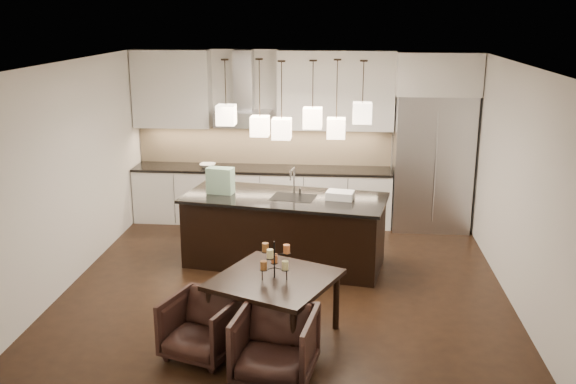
# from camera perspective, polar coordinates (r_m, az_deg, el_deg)

# --- Properties ---
(floor) EXTENTS (5.50, 5.50, 0.02)m
(floor) POSITION_cam_1_polar(r_m,az_deg,el_deg) (8.43, -0.12, -7.98)
(floor) COLOR black
(floor) RESTS_ON ground
(ceiling) EXTENTS (5.50, 5.50, 0.02)m
(ceiling) POSITION_cam_1_polar(r_m,az_deg,el_deg) (7.74, -0.13, 11.51)
(ceiling) COLOR white
(ceiling) RESTS_ON wall_back
(wall_back) EXTENTS (5.50, 0.02, 2.80)m
(wall_back) POSITION_cam_1_polar(r_m,az_deg,el_deg) (10.65, 1.22, 5.02)
(wall_back) COLOR silver
(wall_back) RESTS_ON ground
(wall_front) EXTENTS (5.50, 0.02, 2.80)m
(wall_front) POSITION_cam_1_polar(r_m,az_deg,el_deg) (5.35, -2.81, -6.00)
(wall_front) COLOR silver
(wall_front) RESTS_ON ground
(wall_left) EXTENTS (0.02, 5.50, 2.80)m
(wall_left) POSITION_cam_1_polar(r_m,az_deg,el_deg) (8.65, -18.65, 1.67)
(wall_left) COLOR silver
(wall_left) RESTS_ON ground
(wall_right) EXTENTS (0.02, 5.50, 2.80)m
(wall_right) POSITION_cam_1_polar(r_m,az_deg,el_deg) (8.20, 19.46, 0.84)
(wall_right) COLOR silver
(wall_right) RESTS_ON ground
(refrigerator) EXTENTS (1.20, 0.72, 2.15)m
(refrigerator) POSITION_cam_1_polar(r_m,az_deg,el_deg) (10.42, 12.67, 2.57)
(refrigerator) COLOR #B7B7BA
(refrigerator) RESTS_ON floor
(fridge_panel) EXTENTS (1.26, 0.72, 0.65)m
(fridge_panel) POSITION_cam_1_polar(r_m,az_deg,el_deg) (10.20, 13.15, 10.24)
(fridge_panel) COLOR silver
(fridge_panel) RESTS_ON refrigerator
(lower_cabinets) EXTENTS (4.21, 0.62, 0.88)m
(lower_cabinets) POSITION_cam_1_polar(r_m,az_deg,el_deg) (10.61, -2.30, -0.36)
(lower_cabinets) COLOR silver
(lower_cabinets) RESTS_ON floor
(countertop) EXTENTS (4.21, 0.66, 0.04)m
(countertop) POSITION_cam_1_polar(r_m,az_deg,el_deg) (10.50, -2.33, 2.06)
(countertop) COLOR black
(countertop) RESTS_ON lower_cabinets
(backsplash) EXTENTS (4.21, 0.02, 0.63)m
(backsplash) POSITION_cam_1_polar(r_m,az_deg,el_deg) (10.71, -2.14, 4.18)
(backsplash) COLOR #CAB189
(backsplash) RESTS_ON countertop
(upper_cab_left) EXTENTS (1.25, 0.35, 1.25)m
(upper_cab_left) POSITION_cam_1_polar(r_m,az_deg,el_deg) (10.70, -10.28, 9.02)
(upper_cab_left) COLOR silver
(upper_cab_left) RESTS_ON wall_back
(upper_cab_right) EXTENTS (1.85, 0.35, 1.25)m
(upper_cab_right) POSITION_cam_1_polar(r_m,az_deg,el_deg) (10.33, 4.27, 8.99)
(upper_cab_right) COLOR silver
(upper_cab_right) RESTS_ON wall_back
(hood_canopy) EXTENTS (0.90, 0.52, 0.24)m
(hood_canopy) POSITION_cam_1_polar(r_m,az_deg,el_deg) (10.43, -3.99, 6.54)
(hood_canopy) COLOR #B7B7BA
(hood_canopy) RESTS_ON wall_back
(hood_chimney) EXTENTS (0.30, 0.28, 0.96)m
(hood_chimney) POSITION_cam_1_polar(r_m,az_deg,el_deg) (10.45, -3.96, 9.88)
(hood_chimney) COLOR #B7B7BA
(hood_chimney) RESTS_ON hood_canopy
(fruit_bowl) EXTENTS (0.27, 0.27, 0.06)m
(fruit_bowl) POSITION_cam_1_polar(r_m,az_deg,el_deg) (10.59, -7.16, 2.35)
(fruit_bowl) COLOR silver
(fruit_bowl) RESTS_ON countertop
(island_body) EXTENTS (2.77, 1.48, 0.93)m
(island_body) POSITION_cam_1_polar(r_m,az_deg,el_deg) (8.83, -0.30, -3.55)
(island_body) COLOR black
(island_body) RESTS_ON floor
(island_top) EXTENTS (2.87, 1.58, 0.04)m
(island_top) POSITION_cam_1_polar(r_m,az_deg,el_deg) (8.68, -0.30, -0.53)
(island_top) COLOR black
(island_top) RESTS_ON island_body
(faucet) EXTENTS (0.15, 0.27, 0.40)m
(faucet) POSITION_cam_1_polar(r_m,az_deg,el_deg) (8.69, 0.55, 1.01)
(faucet) COLOR silver
(faucet) RESTS_ON island_top
(tote_bag) EXTENTS (0.39, 0.25, 0.36)m
(tote_bag) POSITION_cam_1_polar(r_m,az_deg,el_deg) (8.84, -6.03, 1.02)
(tote_bag) COLOR #1C653E
(tote_bag) RESTS_ON island_top
(food_container) EXTENTS (0.40, 0.31, 0.11)m
(food_container) POSITION_cam_1_polar(r_m,az_deg,el_deg) (8.57, 4.66, -0.28)
(food_container) COLOR silver
(food_container) RESTS_ON island_top
(dining_table) EXTENTS (1.51, 1.51, 0.69)m
(dining_table) POSITION_cam_1_polar(r_m,az_deg,el_deg) (6.94, -1.19, -10.21)
(dining_table) COLOR black
(dining_table) RESTS_ON floor
(candelabra) EXTENTS (0.44, 0.44, 0.40)m
(candelabra) POSITION_cam_1_polar(r_m,az_deg,el_deg) (6.72, -1.22, -6.02)
(candelabra) COLOR black
(candelabra) RESTS_ON dining_table
(candle_a) EXTENTS (0.09, 0.09, 0.09)m
(candle_a) POSITION_cam_1_polar(r_m,az_deg,el_deg) (6.67, -0.26, -6.52)
(candle_a) COLOR #E8DD8E
(candle_a) RESTS_ON candelabra
(candle_b) EXTENTS (0.09, 0.09, 0.09)m
(candle_b) POSITION_cam_1_polar(r_m,az_deg,el_deg) (6.85, -1.22, -5.92)
(candle_b) COLOR #CA6936
(candle_b) RESTS_ON candelabra
(candle_c) EXTENTS (0.09, 0.09, 0.09)m
(candle_c) POSITION_cam_1_polar(r_m,az_deg,el_deg) (6.67, -2.18, -6.53)
(candle_c) COLOR brown
(candle_c) RESTS_ON candelabra
(candle_d) EXTENTS (0.09, 0.09, 0.09)m
(candle_d) POSITION_cam_1_polar(r_m,az_deg,el_deg) (6.70, -0.12, -5.08)
(candle_d) COLOR #CA6936
(candle_d) RESTS_ON candelabra
(candle_e) EXTENTS (0.09, 0.09, 0.09)m
(candle_e) POSITION_cam_1_polar(r_m,az_deg,el_deg) (6.75, -2.03, -4.93)
(candle_e) COLOR brown
(candle_e) RESTS_ON candelabra
(candle_f) EXTENTS (0.09, 0.09, 0.09)m
(candle_f) POSITION_cam_1_polar(r_m,az_deg,el_deg) (6.57, -1.61, -5.51)
(candle_f) COLOR #E8DD8E
(candle_f) RESTS_ON candelabra
(armchair_left) EXTENTS (0.87, 0.88, 0.63)m
(armchair_left) POSITION_cam_1_polar(r_m,az_deg,el_deg) (6.66, -7.69, -11.78)
(armchair_left) COLOR black
(armchair_left) RESTS_ON floor
(armchair_right) EXTENTS (0.84, 0.86, 0.68)m
(armchair_right) POSITION_cam_1_polar(r_m,az_deg,el_deg) (6.23, -1.15, -13.45)
(armchair_right) COLOR black
(armchair_right) RESTS_ON floor
(pendant_a) EXTENTS (0.24, 0.24, 0.26)m
(pendant_a) POSITION_cam_1_polar(r_m,az_deg,el_deg) (8.50, -5.52, 6.84)
(pendant_a) COLOR #FFE1BA
(pendant_a) RESTS_ON ceiling
(pendant_b) EXTENTS (0.24, 0.24, 0.26)m
(pendant_b) POSITION_cam_1_polar(r_m,az_deg,el_deg) (8.57, -2.51, 5.88)
(pendant_b) COLOR #FFE1BA
(pendant_b) RESTS_ON ceiling
(pendant_c) EXTENTS (0.24, 0.24, 0.26)m
(pendant_c) POSITION_cam_1_polar(r_m,az_deg,el_deg) (8.30, 2.20, 6.59)
(pendant_c) COLOR #FFE1BA
(pendant_c) RESTS_ON ceiling
(pendant_d) EXTENTS (0.24, 0.24, 0.26)m
(pendant_d) POSITION_cam_1_polar(r_m,az_deg,el_deg) (8.49, 4.30, 5.68)
(pendant_d) COLOR #FFE1BA
(pendant_d) RESTS_ON ceiling
(pendant_e) EXTENTS (0.24, 0.24, 0.26)m
(pendant_e) POSITION_cam_1_polar(r_m,az_deg,el_deg) (8.29, 6.62, 7.00)
(pendant_e) COLOR #FFE1BA
(pendant_e) RESTS_ON ceiling
(pendant_f) EXTENTS (0.24, 0.24, 0.26)m
(pendant_f) POSITION_cam_1_polar(r_m,az_deg,el_deg) (8.22, -0.57, 5.65)
(pendant_f) COLOR #FFE1BA
(pendant_f) RESTS_ON ceiling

